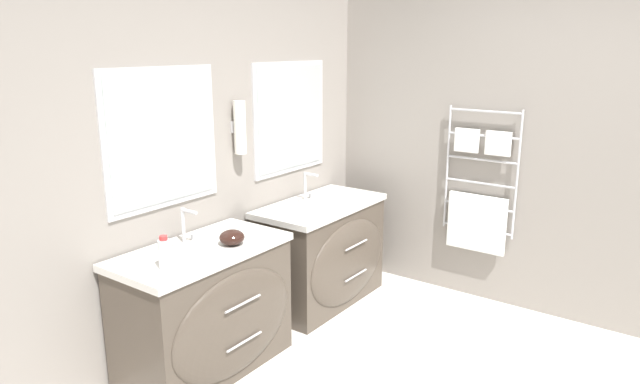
{
  "coord_description": "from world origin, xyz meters",
  "views": [
    {
      "loc": [
        -2.6,
        -0.56,
        1.99
      ],
      "look_at": [
        0.31,
        1.54,
        1.06
      ],
      "focal_mm": 32.0,
      "sensor_mm": 36.0,
      "label": 1
    }
  ],
  "objects_px": {
    "vanity_left": "(208,310)",
    "toiletry_bottle": "(164,253)",
    "vanity_right": "(324,253)",
    "amenity_bowl": "(232,237)"
  },
  "relations": [
    {
      "from": "vanity_left",
      "to": "toiletry_bottle",
      "type": "relative_size",
      "value": 5.78
    },
    {
      "from": "vanity_left",
      "to": "toiletry_bottle",
      "type": "height_order",
      "value": "toiletry_bottle"
    },
    {
      "from": "vanity_right",
      "to": "amenity_bowl",
      "type": "height_order",
      "value": "amenity_bowl"
    },
    {
      "from": "amenity_bowl",
      "to": "toiletry_bottle",
      "type": "bearing_deg",
      "value": 177.17
    },
    {
      "from": "vanity_left",
      "to": "vanity_right",
      "type": "relative_size",
      "value": 1.0
    },
    {
      "from": "vanity_left",
      "to": "toiletry_bottle",
      "type": "bearing_deg",
      "value": -170.62
    },
    {
      "from": "vanity_right",
      "to": "toiletry_bottle",
      "type": "height_order",
      "value": "toiletry_bottle"
    },
    {
      "from": "amenity_bowl",
      "to": "vanity_right",
      "type": "bearing_deg",
      "value": 4.27
    },
    {
      "from": "toiletry_bottle",
      "to": "amenity_bowl",
      "type": "relative_size",
      "value": 1.22
    },
    {
      "from": "vanity_left",
      "to": "toiletry_bottle",
      "type": "xyz_separation_m",
      "value": [
        -0.34,
        -0.06,
        0.49
      ]
    }
  ]
}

